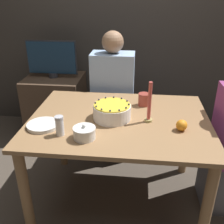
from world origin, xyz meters
TOP-DOWN VIEW (x-y plane):
  - ground_plane at (0.00, 0.00)m, footprint 12.00×12.00m
  - wall_behind at (0.00, 1.40)m, footprint 8.00×0.05m
  - dining_table at (0.00, 0.00)m, footprint 1.28×0.97m
  - cake at (-0.05, -0.01)m, footprint 0.27×0.27m
  - sugar_bowl at (-0.19, -0.30)m, footprint 0.14×0.14m
  - sugar_shaker at (-0.35, -0.27)m, footprint 0.06×0.06m
  - plate_stack at (-0.50, -0.18)m, footprint 0.21×0.21m
  - candle at (0.21, -0.03)m, footprint 0.05×0.05m
  - cup at (0.17, 0.25)m, footprint 0.09×0.09m
  - orange_fruit_0 at (0.42, -0.13)m, footprint 0.07×0.07m
  - person_man_blue_shirt at (-0.12, 0.68)m, footprint 0.40×0.34m
  - side_cabinet at (-0.83, 1.08)m, footprint 0.63×0.55m
  - tv_monitor at (-0.83, 1.08)m, footprint 0.56×0.10m

SIDE VIEW (x-z plane):
  - ground_plane at x=0.00m, z-range 0.00..0.00m
  - side_cabinet at x=-0.83m, z-range 0.00..0.68m
  - person_man_blue_shirt at x=-0.12m, z-range -0.08..1.18m
  - dining_table at x=0.00m, z-range 0.26..1.01m
  - plate_stack at x=-0.50m, z-range 0.76..0.78m
  - orange_fruit_0 at x=0.42m, z-range 0.76..0.83m
  - sugar_bowl at x=-0.19m, z-range 0.75..0.84m
  - cup at x=0.17m, z-range 0.76..0.86m
  - cake at x=-0.05m, z-range 0.75..0.87m
  - sugar_shaker at x=-0.35m, z-range 0.76..0.89m
  - candle at x=0.21m, z-range 0.73..1.02m
  - tv_monitor at x=-0.83m, z-range 0.69..1.10m
  - wall_behind at x=0.00m, z-range 0.00..2.60m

